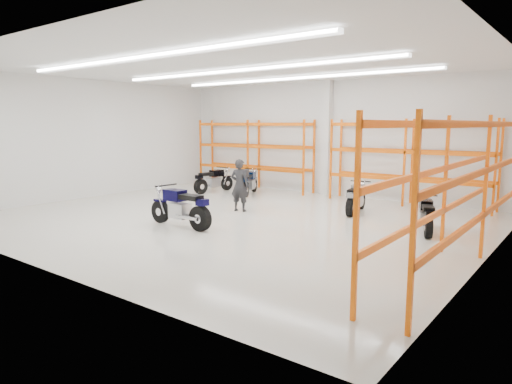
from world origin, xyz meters
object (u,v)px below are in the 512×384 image
Objects in this scene: motorcycle_back_c at (356,199)px; structural_column at (327,139)px; motorcycle_main at (182,208)px; motorcycle_back_b at (249,182)px; standing_man at (240,185)px; motorcycle_back_a at (212,181)px; motorcycle_back_d at (426,217)px.

motorcycle_back_c is 0.44× the size of structural_column.
motorcycle_main reaches higher than motorcycle_back_b.
motorcycle_back_b is at bearing 169.86° from motorcycle_back_c.
standing_man is at bearing -56.66° from motorcycle_back_b.
motorcycle_back_b is at bearing -141.12° from structural_column.
motorcycle_back_a reaches higher than motorcycle_back_c.
structural_column reaches higher than motorcycle_back_c.
motorcycle_back_c is at bearing 152.52° from motorcycle_back_d.
structural_column is (2.41, 1.95, 1.73)m from motorcycle_back_b.
motorcycle_back_c is (2.93, 4.75, -0.07)m from motorcycle_main.
motorcycle_main is 7.79m from structural_column.
structural_column is at bearing -108.89° from standing_man.
motorcycle_back_a is 1.02× the size of motorcycle_back_b.
motorcycle_main reaches higher than motorcycle_back_a.
standing_man reaches higher than motorcycle_main.
motorcycle_back_b is at bearing 110.50° from motorcycle_main.
motorcycle_main is at bearing -92.26° from structural_column.
motorcycle_back_d is (5.54, 3.39, -0.10)m from motorcycle_main.
motorcycle_back_b is 1.14× the size of motorcycle_back_d.
motorcycle_main is 6.03m from motorcycle_back_b.
motorcycle_back_d is at bearing -38.75° from structural_column.
motorcycle_back_a is 1.16× the size of motorcycle_back_d.
motorcycle_back_c is 1.16× the size of standing_man.
motorcycle_back_b is at bearing 11.20° from motorcycle_back_a.
standing_man is at bearing -96.25° from structural_column.
structural_column is (0.53, 4.81, 1.40)m from standing_man.
motorcycle_back_b is (-2.11, 5.65, -0.01)m from motorcycle_main.
structural_column is (0.30, 7.60, 1.72)m from motorcycle_main.
structural_column is at bearing 87.74° from motorcycle_main.
motorcycle_back_d is (7.65, -2.26, -0.09)m from motorcycle_back_b.
motorcycle_back_a is at bearing -48.24° from standing_man.
structural_column is (-2.63, 2.85, 1.79)m from motorcycle_back_c.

